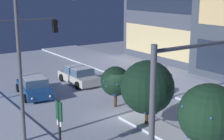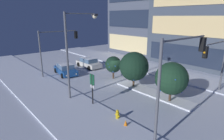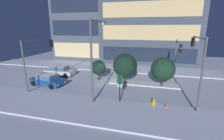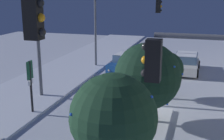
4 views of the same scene
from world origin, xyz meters
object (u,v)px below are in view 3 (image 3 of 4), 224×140
Objects in this scene: traffic_light_corner_near_left at (37,53)px; decorated_tree_right_of_median at (98,67)px; fire_hydrant at (154,103)px; construction_cone at (166,106)px; parking_info_sign at (120,85)px; car_far at (60,71)px; decorated_tree_left_of_median at (163,69)px; traffic_light_corner_far_right at (178,52)px; car_near at (48,80)px; street_lamp_arched at (95,49)px; traffic_light_corner_near_right at (198,57)px; decorated_tree_median at (125,66)px.

decorated_tree_right_of_median is at bearing -54.36° from traffic_light_corner_near_left.
fire_hydrant is 1.16m from construction_cone.
traffic_light_corner_near_left reaches higher than construction_cone.
fire_hydrant is at bearing -94.08° from parking_info_sign.
car_far is 17.31m from construction_cone.
decorated_tree_left_of_median is 8.69m from decorated_tree_right_of_median.
traffic_light_corner_near_left is 1.07× the size of traffic_light_corner_far_right.
parking_info_sign is 4.70m from construction_cone.
street_lamp_arched is (7.70, -2.71, 4.54)m from car_near.
construction_cone is at bearing -11.73° from fire_hydrant.
street_lamp_arched is 4.19m from parking_info_sign.
decorated_tree_right_of_median is at bearing 67.93° from traffic_light_corner_near_right.
car_near reaches higher than construction_cone.
car_near is at bearing 73.33° from street_lamp_arched.
traffic_light_corner_near_right is at bearing 38.57° from construction_cone.
decorated_tree_median reaches higher than construction_cone.
decorated_tree_left_of_median is 6.90× the size of construction_cone.
decorated_tree_median reaches higher than car_far.
car_far is 10.79m from decorated_tree_median.
decorated_tree_right_of_median is 5.24× the size of construction_cone.
car_far is 1.62× the size of decorated_tree_right_of_median.
street_lamp_arched reaches higher than construction_cone.
traffic_light_corner_far_right is at bearing -170.69° from car_far.
parking_info_sign is 7.10m from decorated_tree_left_of_median.
fire_hydrant is 6.13m from decorated_tree_left_of_median.
traffic_light_corner_near_right reaches higher than parking_info_sign.
car_near is at bearing 168.49° from fire_hydrant.
car_near is 18.12m from traffic_light_corner_far_right.
fire_hydrant is (5.75, -0.03, -4.84)m from street_lamp_arched.
construction_cone is (14.58, -2.97, -0.44)m from car_near.
traffic_light_corner_near_left is 18.60m from traffic_light_corner_far_right.
traffic_light_corner_far_right is at bearing 73.81° from fire_hydrant.
decorated_tree_right_of_median is at bearing 173.70° from car_far.
traffic_light_corner_near_left is (-0.51, -0.74, 3.54)m from car_near.
decorated_tree_left_of_median is 6.33m from construction_cone.
decorated_tree_left_of_median is (4.78, -0.26, -0.12)m from decorated_tree_median.
fire_hydrant is at bearing -57.17° from decorated_tree_median.
decorated_tree_left_of_median is (14.85, 3.76, -1.94)m from traffic_light_corner_near_left.
traffic_light_corner_near_right is 1.63× the size of decorated_tree_median.
decorated_tree_right_of_median is (-2.01, 6.42, -3.40)m from street_lamp_arched.
construction_cone is at bearing -2.76° from car_near.
decorated_tree_left_of_median is (15.36, -1.50, 1.60)m from car_far.
car_far is 1.24× the size of decorated_tree_left_of_median.
fire_hydrant is 3.59m from parking_info_sign.
traffic_light_corner_near_left is at bearing 79.23° from street_lamp_arched.
decorated_tree_right_of_median is at bearing 31.43° from parking_info_sign.
traffic_light_corner_near_right is 2.28× the size of decorated_tree_right_of_median.
traffic_light_corner_near_left reaches higher than fire_hydrant.
fire_hydrant is (-3.69, -1.80, -4.22)m from traffic_light_corner_near_right.
traffic_light_corner_near_left is 2.07× the size of parking_info_sign.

